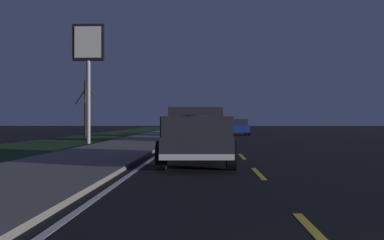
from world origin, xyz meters
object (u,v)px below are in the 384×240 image
Objects in this scene: sedan_black at (203,128)px; bare_tree_far at (86,107)px; pickup_truck at (196,134)px; sedan_blue at (238,127)px; gas_price_sign at (88,54)px; sedan_green at (201,130)px.

bare_tree_far reaches higher than sedan_black.
sedan_blue is at bearing -7.42° from pickup_truck.
gas_price_sign is (-15.10, 10.10, 4.64)m from sedan_blue.
pickup_truck is 13.26m from sedan_green.
sedan_blue is 1.00× the size of sedan_black.
sedan_green is at bearing -68.71° from gas_price_sign.
sedan_blue is 0.62× the size of gas_price_sign.
sedan_blue is 1.01× the size of sedan_green.
sedan_black is at bearing -0.35° from sedan_green.
sedan_blue is 5.51m from sedan_black.
pickup_truck reaches higher than sedan_green.
gas_price_sign is at bearing 147.47° from sedan_black.
gas_price_sign is (10.63, 6.75, 4.44)m from pickup_truck.
pickup_truck is at bearing 172.58° from sedan_blue.
sedan_green is at bearing -126.42° from bare_tree_far.
bare_tree_far is (20.58, 9.91, 1.55)m from pickup_truck.
sedan_blue and sedan_black have the same top height.
gas_price_sign is 1.50× the size of bare_tree_far.
sedan_black is 1.01× the size of sedan_green.
sedan_blue is 18.75m from gas_price_sign.
bare_tree_far is (7.32, 9.92, 1.75)m from sedan_green.
gas_price_sign reaches higher than sedan_green.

